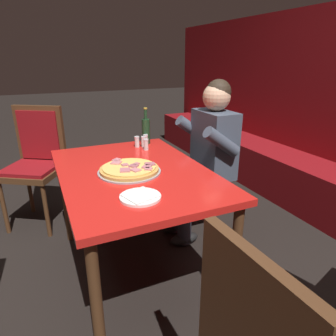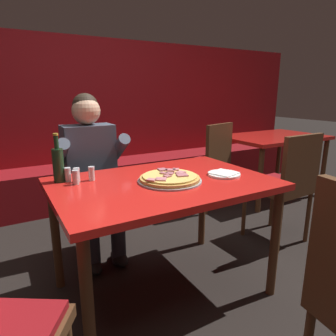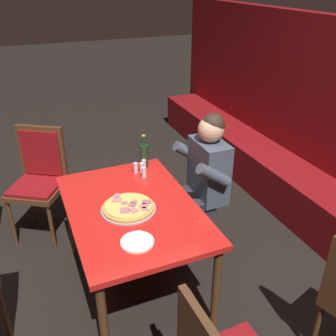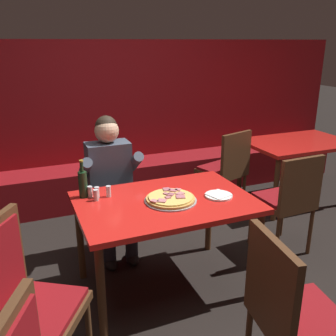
% 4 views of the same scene
% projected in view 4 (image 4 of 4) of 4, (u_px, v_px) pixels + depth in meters
% --- Properties ---
extents(ground_plane, '(24.00, 24.00, 0.00)m').
position_uv_depth(ground_plane, '(165.00, 286.00, 3.02)').
color(ground_plane, black).
extents(booth_wall_panel, '(6.80, 0.16, 1.90)m').
position_uv_depth(booth_wall_panel, '(99.00, 120.00, 4.62)').
color(booth_wall_panel, maroon).
rests_on(booth_wall_panel, ground_plane).
extents(booth_bench, '(6.46, 0.48, 0.46)m').
position_uv_depth(booth_bench, '(108.00, 183.00, 4.57)').
color(booth_bench, maroon).
rests_on(booth_bench, ground_plane).
extents(main_dining_table, '(1.30, 0.89, 0.76)m').
position_uv_depth(main_dining_table, '(165.00, 210.00, 2.80)').
color(main_dining_table, '#4C2D19').
rests_on(main_dining_table, ground_plane).
extents(pizza, '(0.39, 0.39, 0.05)m').
position_uv_depth(pizza, '(171.00, 199.00, 2.75)').
color(pizza, '#9E9EA3').
rests_on(pizza, main_dining_table).
extents(plate_white_paper, '(0.21, 0.21, 0.02)m').
position_uv_depth(plate_white_paper, '(219.00, 195.00, 2.84)').
color(plate_white_paper, white).
rests_on(plate_white_paper, main_dining_table).
extents(beer_bottle, '(0.07, 0.07, 0.29)m').
position_uv_depth(beer_bottle, '(83.00, 183.00, 2.80)').
color(beer_bottle, '#19381E').
rests_on(beer_bottle, main_dining_table).
extents(shaker_black_pepper, '(0.04, 0.04, 0.09)m').
position_uv_depth(shaker_black_pepper, '(90.00, 192.00, 2.82)').
color(shaker_black_pepper, silver).
rests_on(shaker_black_pepper, main_dining_table).
extents(shaker_oregano, '(0.04, 0.04, 0.09)m').
position_uv_depth(shaker_oregano, '(109.00, 192.00, 2.82)').
color(shaker_oregano, silver).
rests_on(shaker_oregano, main_dining_table).
extents(shaker_red_pepper_flakes, '(0.04, 0.04, 0.09)m').
position_uv_depth(shaker_red_pepper_flakes, '(96.00, 196.00, 2.75)').
color(shaker_red_pepper_flakes, silver).
rests_on(shaker_red_pepper_flakes, main_dining_table).
extents(shaker_parmesan, '(0.04, 0.04, 0.09)m').
position_uv_depth(shaker_parmesan, '(97.00, 193.00, 2.80)').
color(shaker_parmesan, silver).
rests_on(shaker_parmesan, main_dining_table).
extents(diner_seated_blue_shirt, '(0.53, 0.53, 1.27)m').
position_uv_depth(diner_seated_blue_shirt, '(112.00, 182.00, 3.29)').
color(diner_seated_blue_shirt, black).
rests_on(diner_seated_blue_shirt, ground_plane).
extents(dining_chair_side_aisle, '(0.50, 0.50, 1.00)m').
position_uv_depth(dining_chair_side_aisle, '(290.00, 309.00, 1.89)').
color(dining_chair_side_aisle, '#4C2D19').
rests_on(dining_chair_side_aisle, ground_plane).
extents(dining_chair_far_left, '(0.46, 0.46, 0.96)m').
position_uv_depth(dining_chair_far_left, '(289.00, 196.00, 3.33)').
color(dining_chair_far_left, '#4C2D19').
rests_on(dining_chair_far_left, ground_plane).
extents(dining_chair_near_left, '(0.55, 0.55, 0.96)m').
position_uv_depth(dining_chair_near_left, '(227.00, 166.00, 4.18)').
color(dining_chair_near_left, '#4C2D19').
rests_on(dining_chair_near_left, ground_plane).
extents(dining_chair_by_booth, '(0.61, 0.61, 1.03)m').
position_uv_depth(dining_chair_by_booth, '(22.00, 297.00, 1.96)').
color(dining_chair_by_booth, '#4C2D19').
rests_on(dining_chair_by_booth, ground_plane).
extents(background_dining_table, '(1.23, 0.82, 0.76)m').
position_uv_depth(background_dining_table, '(298.00, 149.00, 4.43)').
color(background_dining_table, '#4C2D19').
rests_on(background_dining_table, ground_plane).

